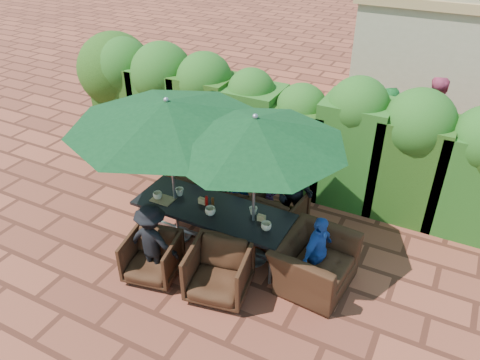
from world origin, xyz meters
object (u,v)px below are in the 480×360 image
at_px(chair_near_left, 152,255).
at_px(umbrella_right, 255,131).
at_px(chair_near_right, 219,270).
at_px(chair_end_right, 315,256).
at_px(umbrella_left, 167,113).
at_px(chair_far_left, 196,185).
at_px(chair_far_mid, 236,200).
at_px(chair_far_right, 279,209).
at_px(dining_table, 213,212).

bearing_deg(chair_near_left, umbrella_right, 29.29).
xyz_separation_m(chair_near_right, chair_end_right, (1.11, 0.80, 0.07)).
bearing_deg(umbrella_left, chair_near_left, -78.47).
bearing_deg(umbrella_left, chair_far_left, 102.96).
distance_m(chair_far_mid, chair_near_left, 1.89).
distance_m(umbrella_left, chair_far_right, 2.48).
relative_size(umbrella_left, chair_near_right, 3.46).
height_order(umbrella_right, chair_far_mid, umbrella_right).
distance_m(dining_table, chair_far_mid, 0.92).
bearing_deg(chair_far_left, chair_far_mid, -167.80).
height_order(chair_near_left, chair_near_right, chair_near_right).
bearing_deg(umbrella_left, chair_end_right, 0.24).
relative_size(umbrella_left, chair_end_right, 2.57).
bearing_deg(chair_far_right, chair_end_right, 139.89).
relative_size(umbrella_right, chair_near_right, 3.01).
height_order(chair_near_left, chair_end_right, chair_end_right).
height_order(umbrella_left, umbrella_right, same).
xyz_separation_m(umbrella_left, chair_near_left, (0.19, -0.93, -1.84)).
xyz_separation_m(dining_table, umbrella_right, (0.69, 0.01, 1.54)).
xyz_separation_m(chair_far_right, chair_near_right, (-0.18, -1.73, 0.02)).
distance_m(dining_table, chair_near_right, 1.05).
bearing_deg(chair_near_right, dining_table, 113.76).
height_order(umbrella_right, chair_far_left, umbrella_right).
height_order(umbrella_left, chair_far_left, umbrella_left).
height_order(chair_far_mid, chair_near_left, chair_near_left).
xyz_separation_m(umbrella_right, chair_far_mid, (-0.73, 0.85, -1.85)).
height_order(chair_far_left, chair_end_right, chair_end_right).
xyz_separation_m(dining_table, chair_near_right, (0.57, -0.84, -0.25)).
xyz_separation_m(dining_table, chair_near_left, (-0.47, -0.98, -0.30)).
bearing_deg(umbrella_left, umbrella_right, 2.83).
xyz_separation_m(umbrella_right, chair_far_left, (-1.56, 0.87, -1.81)).
bearing_deg(chair_far_right, umbrella_right, 90.77).
distance_m(chair_far_right, chair_near_left, 2.23).
bearing_deg(dining_table, umbrella_left, -175.47).
height_order(chair_far_left, chair_near_right, chair_near_right).
bearing_deg(umbrella_left, chair_far_mid, 56.25).
bearing_deg(chair_far_left, chair_near_left, 116.00).
xyz_separation_m(dining_table, chair_far_mid, (-0.05, 0.86, -0.32)).
xyz_separation_m(umbrella_right, chair_near_right, (-0.11, -0.85, -1.79)).
distance_m(dining_table, chair_near_left, 1.13).
bearing_deg(chair_near_right, chair_end_right, 25.04).
bearing_deg(chair_far_mid, chair_far_left, -17.26).
xyz_separation_m(dining_table, chair_end_right, (1.69, -0.04, -0.18)).
bearing_deg(chair_far_left, chair_near_right, 143.78).
bearing_deg(chair_near_left, dining_table, 52.95).
distance_m(dining_table, umbrella_right, 1.68).
bearing_deg(chair_far_right, chair_far_mid, 6.99).
distance_m(chair_far_left, chair_end_right, 2.73).
height_order(umbrella_right, chair_far_right, umbrella_right).
xyz_separation_m(umbrella_right, chair_near_left, (-1.16, -0.99, -1.84)).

